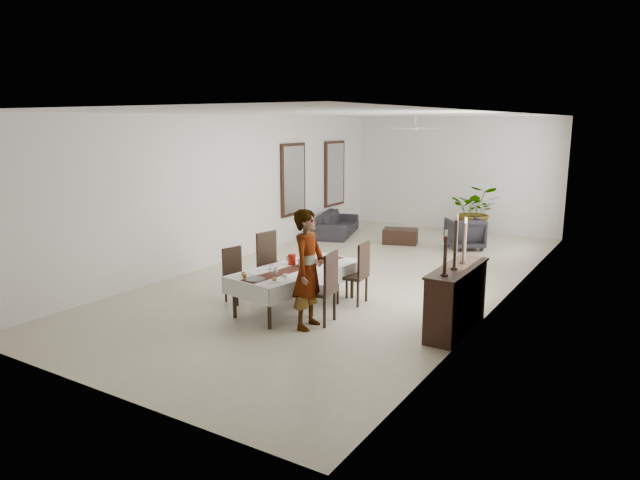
# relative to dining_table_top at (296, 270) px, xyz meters

# --- Properties ---
(floor) EXTENTS (6.00, 12.00, 0.00)m
(floor) POSITION_rel_dining_table_top_xyz_m (-0.16, 2.29, -0.65)
(floor) COLOR beige
(floor) RESTS_ON ground
(ceiling) EXTENTS (6.00, 12.00, 0.02)m
(ceiling) POSITION_rel_dining_table_top_xyz_m (-0.16, 2.29, 2.55)
(ceiling) COLOR white
(ceiling) RESTS_ON wall_back
(wall_back) EXTENTS (6.00, 0.02, 3.20)m
(wall_back) POSITION_rel_dining_table_top_xyz_m (-0.16, 8.29, 0.95)
(wall_back) COLOR white
(wall_back) RESTS_ON floor
(wall_front) EXTENTS (6.00, 0.02, 3.20)m
(wall_front) POSITION_rel_dining_table_top_xyz_m (-0.16, -3.71, 0.95)
(wall_front) COLOR white
(wall_front) RESTS_ON floor
(wall_left) EXTENTS (0.02, 12.00, 3.20)m
(wall_left) POSITION_rel_dining_table_top_xyz_m (-3.16, 2.29, 0.95)
(wall_left) COLOR white
(wall_left) RESTS_ON floor
(wall_right) EXTENTS (0.02, 12.00, 3.20)m
(wall_right) POSITION_rel_dining_table_top_xyz_m (2.84, 2.29, 0.95)
(wall_right) COLOR white
(wall_right) RESTS_ON floor
(dining_table_top) EXTENTS (1.21, 2.25, 0.04)m
(dining_table_top) POSITION_rel_dining_table_top_xyz_m (0.00, 0.00, 0.00)
(dining_table_top) COLOR black
(dining_table_top) RESTS_ON table_leg_fl
(table_leg_fl) EXTENTS (0.07, 0.07, 0.62)m
(table_leg_fl) POSITION_rel_dining_table_top_xyz_m (-0.54, -0.94, -0.33)
(table_leg_fl) COLOR black
(table_leg_fl) RESTS_ON floor
(table_leg_fr) EXTENTS (0.07, 0.07, 0.62)m
(table_leg_fr) POSITION_rel_dining_table_top_xyz_m (0.23, -1.06, -0.33)
(table_leg_fr) COLOR black
(table_leg_fr) RESTS_ON floor
(table_leg_bl) EXTENTS (0.07, 0.07, 0.62)m
(table_leg_bl) POSITION_rel_dining_table_top_xyz_m (-0.23, 1.06, -0.33)
(table_leg_bl) COLOR black
(table_leg_bl) RESTS_ON floor
(table_leg_br) EXTENTS (0.07, 0.07, 0.62)m
(table_leg_br) POSITION_rel_dining_table_top_xyz_m (0.54, 0.94, -0.33)
(table_leg_br) COLOR black
(table_leg_br) RESTS_ON floor
(tablecloth_top) EXTENTS (1.39, 2.43, 0.01)m
(tablecloth_top) POSITION_rel_dining_table_top_xyz_m (0.00, 0.00, 0.03)
(tablecloth_top) COLOR silver
(tablecloth_top) RESTS_ON dining_table_top
(tablecloth_drape_left) EXTENTS (0.36, 2.27, 0.27)m
(tablecloth_drape_left) POSITION_rel_dining_table_top_xyz_m (-0.51, 0.08, -0.10)
(tablecloth_drape_left) COLOR white
(tablecloth_drape_left) RESTS_ON dining_table_top
(tablecloth_drape_right) EXTENTS (0.36, 2.27, 0.27)m
(tablecloth_drape_right) POSITION_rel_dining_table_top_xyz_m (0.51, -0.08, -0.10)
(tablecloth_drape_right) COLOR silver
(tablecloth_drape_right) RESTS_ON dining_table_top
(tablecloth_drape_near) EXTENTS (1.04, 0.17, 0.27)m
(tablecloth_drape_near) POSITION_rel_dining_table_top_xyz_m (-0.18, -1.13, -0.10)
(tablecloth_drape_near) COLOR silver
(tablecloth_drape_near) RESTS_ON dining_table_top
(tablecloth_drape_far) EXTENTS (1.04, 0.17, 0.27)m
(tablecloth_drape_far) POSITION_rel_dining_table_top_xyz_m (0.18, 1.13, -0.10)
(tablecloth_drape_far) COLOR white
(tablecloth_drape_far) RESTS_ON dining_table_top
(table_runner) EXTENTS (0.65, 2.25, 0.00)m
(table_runner) POSITION_rel_dining_table_top_xyz_m (-0.00, 0.00, 0.03)
(table_runner) COLOR #532417
(table_runner) RESTS_ON tablecloth_top
(red_pitcher) EXTENTS (0.15, 0.15, 0.18)m
(red_pitcher) POSITION_rel_dining_table_top_xyz_m (-0.20, 0.17, 0.12)
(red_pitcher) COLOR #98160B
(red_pitcher) RESTS_ON tablecloth_top
(pitcher_handle) EXTENTS (0.11, 0.03, 0.11)m
(pitcher_handle) POSITION_rel_dining_table_top_xyz_m (-0.27, 0.18, 0.12)
(pitcher_handle) COLOR maroon
(pitcher_handle) RESTS_ON red_pitcher
(wine_glass_near) EXTENTS (0.06, 0.06, 0.15)m
(wine_glass_near) POSITION_rel_dining_table_top_xyz_m (0.02, -0.59, 0.11)
(wine_glass_near) COLOR silver
(wine_glass_near) RESTS_ON tablecloth_top
(wine_glass_mid) EXTENTS (0.06, 0.06, 0.15)m
(wine_glass_mid) POSITION_rel_dining_table_top_xyz_m (-0.16, -0.47, 0.11)
(wine_glass_mid) COLOR white
(wine_glass_mid) RESTS_ON tablecloth_top
(wine_glass_far) EXTENTS (0.06, 0.06, 0.15)m
(wine_glass_far) POSITION_rel_dining_table_top_xyz_m (0.05, 0.04, 0.11)
(wine_glass_far) COLOR white
(wine_glass_far) RESTS_ON tablecloth_top
(teacup_right) EXTENTS (0.08, 0.08, 0.05)m
(teacup_right) POSITION_rel_dining_table_top_xyz_m (0.18, -0.57, 0.06)
(teacup_right) COLOR white
(teacup_right) RESTS_ON saucer_right
(saucer_right) EXTENTS (0.13, 0.13, 0.01)m
(saucer_right) POSITION_rel_dining_table_top_xyz_m (0.18, -0.57, 0.04)
(saucer_right) COLOR white
(saucer_right) RESTS_ON tablecloth_top
(teacup_left) EXTENTS (0.08, 0.08, 0.05)m
(teacup_left) POSITION_rel_dining_table_top_xyz_m (-0.31, -0.27, 0.06)
(teacup_left) COLOR white
(teacup_left) RESTS_ON saucer_left
(saucer_left) EXTENTS (0.13, 0.13, 0.01)m
(saucer_left) POSITION_rel_dining_table_top_xyz_m (-0.31, -0.27, 0.04)
(saucer_left) COLOR white
(saucer_left) RESTS_ON tablecloth_top
(plate_near_right) EXTENTS (0.21, 0.21, 0.01)m
(plate_near_right) POSITION_rel_dining_table_top_xyz_m (0.17, -0.84, 0.04)
(plate_near_right) COLOR white
(plate_near_right) RESTS_ON tablecloth_top
(bread_near_right) EXTENTS (0.08, 0.08, 0.08)m
(bread_near_right) POSITION_rel_dining_table_top_xyz_m (0.17, -0.84, 0.06)
(bread_near_right) COLOR tan
(bread_near_right) RESTS_ON plate_near_right
(plate_near_left) EXTENTS (0.21, 0.21, 0.01)m
(plate_near_left) POSITION_rel_dining_table_top_xyz_m (-0.37, -0.62, 0.04)
(plate_near_left) COLOR white
(plate_near_left) RESTS_ON tablecloth_top
(plate_far_left) EXTENTS (0.21, 0.21, 0.01)m
(plate_far_left) POSITION_rel_dining_table_top_xyz_m (-0.21, 0.53, 0.04)
(plate_far_left) COLOR silver
(plate_far_left) RESTS_ON tablecloth_top
(serving_tray) EXTENTS (0.32, 0.32, 0.02)m
(serving_tray) POSITION_rel_dining_table_top_xyz_m (-0.14, -0.92, 0.04)
(serving_tray) COLOR #444449
(serving_tray) RESTS_ON tablecloth_top
(jam_jar_a) EXTENTS (0.06, 0.06, 0.07)m
(jam_jar_a) POSITION_rel_dining_table_top_xyz_m (-0.34, -0.92, 0.07)
(jam_jar_a) COLOR #8C5514
(jam_jar_a) RESTS_ON tablecloth_top
(jam_jar_b) EXTENTS (0.06, 0.06, 0.07)m
(jam_jar_b) POSITION_rel_dining_table_top_xyz_m (-0.42, -0.85, 0.07)
(jam_jar_b) COLOR brown
(jam_jar_b) RESTS_ON tablecloth_top
(fruit_basket) EXTENTS (0.27, 0.27, 0.09)m
(fruit_basket) POSITION_rel_dining_table_top_xyz_m (0.08, 0.21, 0.08)
(fruit_basket) COLOR brown
(fruit_basket) RESTS_ON tablecloth_top
(fruit_red) EXTENTS (0.08, 0.08, 0.08)m
(fruit_red) POSITION_rel_dining_table_top_xyz_m (0.11, 0.23, 0.14)
(fruit_red) COLOR maroon
(fruit_red) RESTS_ON fruit_basket
(fruit_green) EXTENTS (0.07, 0.07, 0.07)m
(fruit_green) POSITION_rel_dining_table_top_xyz_m (0.05, 0.25, 0.14)
(fruit_green) COLOR olive
(fruit_green) RESTS_ON fruit_basket
(fruit_yellow) EXTENTS (0.07, 0.07, 0.07)m
(fruit_yellow) POSITION_rel_dining_table_top_xyz_m (0.07, 0.17, 0.14)
(fruit_yellow) COLOR yellow
(fruit_yellow) RESTS_ON fruit_basket
(chair_right_near_seat) EXTENTS (0.54, 0.54, 0.05)m
(chair_right_near_seat) POSITION_rel_dining_table_top_xyz_m (0.68, -0.42, -0.15)
(chair_right_near_seat) COLOR black
(chair_right_near_seat) RESTS_ON chair_right_near_leg_fl
(chair_right_near_leg_fl) EXTENTS (0.05, 0.05, 0.47)m
(chair_right_near_leg_fl) POSITION_rel_dining_table_top_xyz_m (0.90, -0.59, -0.41)
(chair_right_near_leg_fl) COLOR black
(chair_right_near_leg_fl) RESTS_ON floor
(chair_right_near_leg_fr) EXTENTS (0.05, 0.05, 0.47)m
(chair_right_near_leg_fr) POSITION_rel_dining_table_top_xyz_m (0.85, -0.20, -0.41)
(chair_right_near_leg_fr) COLOR black
(chair_right_near_leg_fr) RESTS_ON floor
(chair_right_near_leg_bl) EXTENTS (0.05, 0.05, 0.47)m
(chair_right_near_leg_bl) POSITION_rel_dining_table_top_xyz_m (0.52, -0.64, -0.41)
(chair_right_near_leg_bl) COLOR black
(chair_right_near_leg_bl) RESTS_ON floor
(chair_right_near_leg_br) EXTENTS (0.05, 0.05, 0.47)m
(chair_right_near_leg_br) POSITION_rel_dining_table_top_xyz_m (0.47, -0.25, -0.41)
(chair_right_near_leg_br) COLOR black
(chair_right_near_leg_br) RESTS_ON floor
(chair_right_near_back) EXTENTS (0.11, 0.48, 0.61)m
(chair_right_near_back) POSITION_rel_dining_table_top_xyz_m (0.90, -0.39, 0.18)
(chair_right_near_back) COLOR black
(chair_right_near_back) RESTS_ON chair_right_near_seat
(chair_right_far_seat) EXTENTS (0.49, 0.49, 0.05)m
(chair_right_far_seat) POSITION_rel_dining_table_top_xyz_m (0.67, 0.71, -0.17)
(chair_right_far_seat) COLOR black
(chair_right_far_seat) RESTS_ON chair_right_far_leg_fl
(chair_right_far_leg_fl) EXTENTS (0.05, 0.05, 0.45)m
(chair_right_far_leg_fl) POSITION_rel_dining_table_top_xyz_m (0.87, 0.54, -0.42)
(chair_right_far_leg_fl) COLOR black
(chair_right_far_leg_fl) RESTS_ON floor
(chair_right_far_leg_fr) EXTENTS (0.05, 0.05, 0.45)m
(chair_right_far_leg_fr) POSITION_rel_dining_table_top_xyz_m (0.84, 0.91, -0.42)
(chair_right_far_leg_fr) COLOR black
(chair_right_far_leg_fr) RESTS_ON floor
(chair_right_far_leg_bl) EXTENTS (0.05, 0.05, 0.45)m
(chair_right_far_leg_bl) POSITION_rel_dining_table_top_xyz_m (0.50, 0.51, -0.42)
(chair_right_far_leg_bl) COLOR black
(chair_right_far_leg_bl) RESTS_ON floor
(chair_right_far_leg_br) EXTENTS (0.05, 0.05, 0.45)m
(chair_right_far_leg_br) POSITION_rel_dining_table_top_xyz_m (0.47, 0.88, -0.42)
(chair_right_far_leg_br) COLOR black
(chair_right_far_leg_br) RESTS_ON floor
(chair_right_far_back) EXTENTS (0.08, 0.45, 0.58)m
(chair_right_far_back) POSITION_rel_dining_table_top_xyz_m (0.88, 0.72, 0.14)
(chair_right_far_back) COLOR black
(chair_right_far_back) RESTS_ON chair_right_far_seat
(chair_left_near_seat) EXTENTS (0.48, 0.48, 0.05)m
(chair_left_near_seat) POSITION_rel_dining_table_top_xyz_m (-1.02, -0.26, -0.23)
(chair_left_near_seat) COLOR black
(chair_left_near_seat) RESTS_ON chair_left_near_leg_fl
(chair_left_near_leg_fl) EXTENTS (0.05, 0.05, 0.39)m
(chair_left_near_leg_fl) POSITION_rel_dining_table_top_xyz_m (-1.14, -0.07, -0.45)
(chair_left_near_leg_fl) COLOR black
(chair_left_near_leg_fl) RESTS_ON floor
(chair_left_near_leg_fr) EXTENTS (0.05, 0.05, 0.39)m
(chair_left_near_leg_fr) POSITION_rel_dining_table_top_xyz_m (-1.21, -0.38, -0.45)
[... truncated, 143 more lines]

